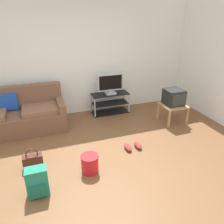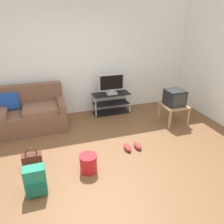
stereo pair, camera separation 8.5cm
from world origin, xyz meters
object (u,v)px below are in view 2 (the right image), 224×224
at_px(couch, 16,115).
at_px(sneakers_pair, 132,146).
at_px(crt_tv, 175,98).
at_px(cleaning_bucket, 88,163).
at_px(handbag, 32,160).
at_px(side_table, 174,108).
at_px(flat_tv, 111,84).
at_px(backpack, 35,181).
at_px(tv_stand, 111,103).

relative_size(couch, sneakers_pair, 5.94).
distance_m(crt_tv, cleaning_bucket, 2.58).
bearing_deg(cleaning_bucket, handbag, 154.38).
distance_m(side_table, crt_tv, 0.24).
bearing_deg(cleaning_bucket, flat_tv, 62.65).
height_order(flat_tv, handbag, flat_tv).
bearing_deg(handbag, backpack, -85.53).
xyz_separation_m(couch, backpack, (0.34, -2.13, -0.12)).
bearing_deg(tv_stand, flat_tv, -90.00).
distance_m(couch, flat_tv, 2.27).
xyz_separation_m(tv_stand, flat_tv, (0.00, -0.02, 0.50)).
bearing_deg(side_table, cleaning_bucket, -153.73).
xyz_separation_m(tv_stand, cleaning_bucket, (-1.08, -2.11, -0.10)).
bearing_deg(couch, crt_tv, -12.47).
relative_size(crt_tv, cleaning_bucket, 1.35).
distance_m(side_table, sneakers_pair, 1.56).
relative_size(flat_tv, cleaning_bucket, 2.14).
distance_m(flat_tv, handbag, 2.63).
height_order(couch, cleaning_bucket, couch).
xyz_separation_m(couch, sneakers_pair, (2.08, -1.51, -0.29)).
relative_size(couch, side_table, 3.84).
bearing_deg(handbag, tv_stand, 41.20).
bearing_deg(handbag, side_table, 12.76).
bearing_deg(crt_tv, handbag, -166.96).
xyz_separation_m(tv_stand, sneakers_pair, (-0.14, -1.72, -0.21)).
bearing_deg(couch, side_table, -12.73).
height_order(flat_tv, side_table, flat_tv).
relative_size(side_table, handbag, 1.49).
distance_m(handbag, cleaning_bucket, 0.95).
distance_m(couch, backpack, 2.16).
relative_size(handbag, sneakers_pair, 1.04).
distance_m(flat_tv, side_table, 1.58).
height_order(backpack, handbag, backpack).
bearing_deg(tv_stand, crt_tv, -39.16).
height_order(tv_stand, flat_tv, flat_tv).
xyz_separation_m(couch, tv_stand, (2.22, 0.22, -0.08)).
distance_m(tv_stand, side_table, 1.55).
distance_m(side_table, cleaning_bucket, 2.54).
height_order(side_table, backpack, backpack).
bearing_deg(couch, tv_stand, 5.55).
distance_m(tv_stand, cleaning_bucket, 2.37).
height_order(tv_stand, crt_tv, crt_tv).
bearing_deg(backpack, tv_stand, 70.30).
bearing_deg(handbag, cleaning_bucket, -25.62).
xyz_separation_m(tv_stand, handbag, (-1.94, -1.69, -0.13)).
distance_m(couch, side_table, 3.50).
distance_m(crt_tv, backpack, 3.39).
relative_size(side_table, cleaning_bucket, 1.80).
relative_size(backpack, cleaning_bucket, 1.46).
height_order(side_table, crt_tv, crt_tv).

